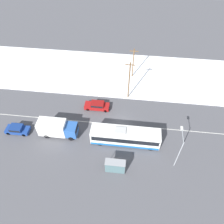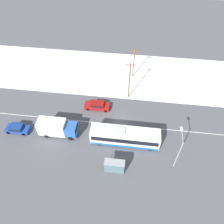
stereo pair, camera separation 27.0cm
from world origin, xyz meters
The scene contains 12 objects.
ground_plane centered at (0.00, 0.00, 0.00)m, with size 120.00×120.00×0.00m, color #4C4C51.
snow_lot centered at (0.00, 14.67, 0.06)m, with size 80.00×15.61×0.12m.
lane_marking_center centered at (0.00, 0.00, 0.00)m, with size 60.00×0.12×0.00m.
city_bus centered at (1.03, -3.56, 1.56)m, with size 11.44×2.57×3.19m.
box_truck centered at (-10.70, -3.27, 1.75)m, with size 6.61×2.30×3.20m.
sedan_car centered at (-4.90, 3.58, 0.82)m, with size 4.74×1.80×1.50m.
parked_car_near_truck centered at (-17.96, -3.60, 0.78)m, with size 4.12×1.80×1.42m.
pedestrian_at_stop centered at (0.56, -8.03, 0.99)m, with size 0.58×0.26×1.61m.
bus_shelter centered at (-0.08, -9.23, 1.68)m, with size 3.08×1.20×2.40m.
streetlamp centered at (9.05, -6.50, 4.24)m, with size 0.36×2.98×6.53m.
utility_pole_roadside centered at (0.83, 7.31, 4.46)m, with size 1.80×0.24×8.54m.
utility_pole_snowlot centered at (1.31, 14.07, 3.70)m, with size 1.80×0.24×7.04m.
Camera 1 is at (1.23, -24.70, 31.36)m, focal length 35.00 mm.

